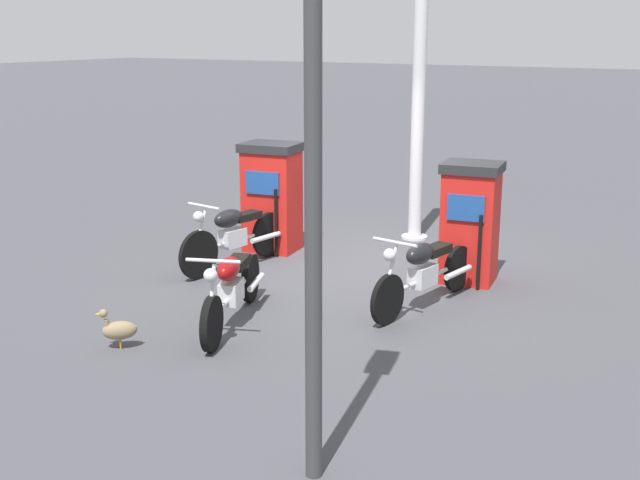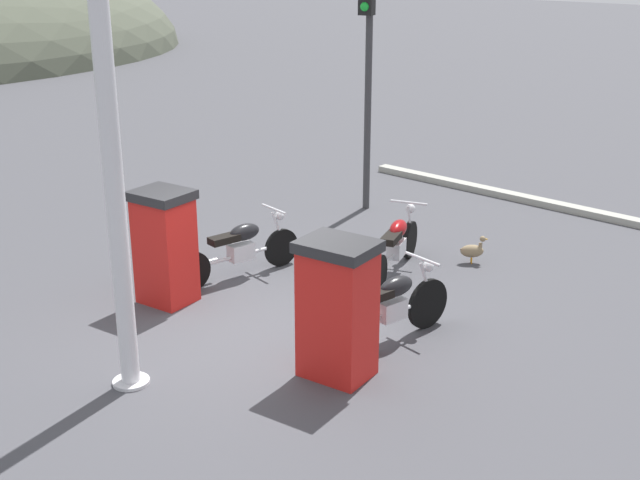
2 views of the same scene
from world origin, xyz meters
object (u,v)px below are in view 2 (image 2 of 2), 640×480
(roadside_traffic_light, at_px, (367,52))
(motorcycle_far_pump, at_px, (240,248))
(motorcycle_near_pump, at_px, (390,306))
(canopy_support_pole, at_px, (117,214))
(motorcycle_extra, at_px, (396,246))
(wandering_duck, at_px, (473,250))
(fuel_pump_near, at_px, (338,308))
(fuel_pump_far, at_px, (165,246))

(roadside_traffic_light, bearing_deg, motorcycle_far_pump, -168.72)
(motorcycle_near_pump, xyz_separation_m, canopy_support_pole, (-2.68, 1.47, 1.47))
(motorcycle_far_pump, xyz_separation_m, canopy_support_pole, (-2.88, -1.37, 1.49))
(motorcycle_extra, relative_size, canopy_support_pole, 0.50)
(wandering_duck, distance_m, roadside_traffic_light, 4.01)
(motorcycle_far_pump, distance_m, roadside_traffic_light, 4.44)
(fuel_pump_near, xyz_separation_m, roadside_traffic_light, (4.92, 3.63, 1.99))
(motorcycle_near_pump, relative_size, motorcycle_far_pump, 0.95)
(motorcycle_extra, xyz_separation_m, roadside_traffic_light, (2.12, 2.31, 2.35))
(motorcycle_near_pump, relative_size, roadside_traffic_light, 0.48)
(canopy_support_pole, bearing_deg, motorcycle_extra, -2.56)
(canopy_support_pole, bearing_deg, motorcycle_far_pump, 25.41)
(motorcycle_extra, bearing_deg, canopy_support_pole, 177.44)
(motorcycle_near_pump, bearing_deg, motorcycle_far_pump, 85.96)
(motorcycle_extra, distance_m, canopy_support_pole, 4.71)
(fuel_pump_near, distance_m, motorcycle_far_pump, 3.16)
(fuel_pump_far, bearing_deg, motorcycle_far_pump, -4.74)
(fuel_pump_far, relative_size, motorcycle_extra, 0.77)
(wandering_duck, relative_size, canopy_support_pole, 0.11)
(roadside_traffic_light, bearing_deg, fuel_pump_near, -143.58)
(fuel_pump_far, bearing_deg, roadside_traffic_light, 7.38)
(motorcycle_far_pump, bearing_deg, wandering_duck, -38.65)
(wandering_duck, height_order, canopy_support_pole, canopy_support_pole)
(fuel_pump_near, distance_m, wandering_duck, 4.03)
(fuel_pump_far, bearing_deg, motorcycle_extra, -30.83)
(motorcycle_near_pump, xyz_separation_m, wandering_duck, (2.90, 0.68, -0.27))
(fuel_pump_far, height_order, canopy_support_pole, canopy_support_pole)
(wandering_duck, bearing_deg, motorcycle_extra, 152.20)
(motorcycle_near_pump, xyz_separation_m, roadside_traffic_light, (3.90, 3.58, 2.31))
(motorcycle_near_pump, height_order, canopy_support_pole, canopy_support_pole)
(motorcycle_extra, bearing_deg, fuel_pump_far, 149.17)
(motorcycle_near_pump, height_order, wandering_duck, motorcycle_near_pump)
(motorcycle_extra, bearing_deg, fuel_pump_near, -154.64)
(roadside_traffic_light, relative_size, canopy_support_pole, 1.02)
(fuel_pump_near, bearing_deg, fuel_pump_far, 90.00)
(fuel_pump_near, distance_m, motorcycle_extra, 3.11)
(wandering_duck, bearing_deg, roadside_traffic_light, 70.88)
(motorcycle_far_pump, distance_m, wandering_duck, 3.46)
(fuel_pump_far, height_order, motorcycle_near_pump, fuel_pump_far)
(fuel_pump_far, distance_m, roadside_traffic_light, 5.35)
(fuel_pump_far, xyz_separation_m, wandering_duck, (3.92, -2.26, -0.57))
(motorcycle_near_pump, distance_m, motorcycle_far_pump, 2.84)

